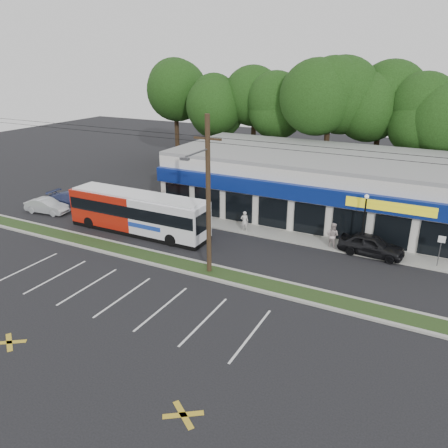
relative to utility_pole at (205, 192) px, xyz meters
name	(u,v)px	position (x,y,z in m)	size (l,w,h in m)	color
ground	(162,269)	(-2.83, -0.93, -5.41)	(120.00, 120.00, 0.00)	black
grass_strip	(171,262)	(-2.83, 0.07, -5.35)	(40.00, 1.60, 0.12)	#253415
curb_south	(163,267)	(-2.83, -0.78, -5.34)	(40.00, 0.25, 0.14)	#9E9E93
curb_north	(178,257)	(-2.83, 0.92, -5.34)	(40.00, 0.25, 0.14)	#9E9E93
sidewalk	(282,235)	(2.17, 8.07, -5.36)	(32.00, 2.20, 0.10)	#9E9E93
strip_mall	(316,183)	(2.67, 14.99, -2.76)	(25.00, 12.55, 5.30)	#BBB8AD
utility_pole	(205,192)	(0.00, 0.00, 0.00)	(50.00, 2.77, 10.00)	black
lamp_post	(364,216)	(8.17, 7.87, -2.74)	(0.30, 0.30, 4.25)	black
sign_post	(441,246)	(13.17, 7.65, -3.86)	(0.45, 0.10, 2.23)	#59595E
tree_line	(334,104)	(1.17, 25.07, 3.00)	(46.76, 6.76, 11.83)	black
metrobus	(138,212)	(-8.17, 3.57, -3.73)	(11.86, 2.53, 3.19)	#AF1C0D
car_dark	(371,245)	(8.91, 7.57, -4.65)	(1.79, 4.45, 1.52)	black
car_silver	(47,206)	(-18.28, 3.48, -4.76)	(1.39, 4.00, 1.32)	#B6BABE
car_blue	(73,200)	(-17.27, 5.65, -4.70)	(2.00, 4.92, 1.43)	navy
pedestrian_a	(244,221)	(-0.83, 7.57, -4.57)	(0.62, 0.40, 1.69)	beige
pedestrian_b	(332,235)	(6.17, 7.57, -4.45)	(0.94, 0.73, 1.92)	#B3A4A1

